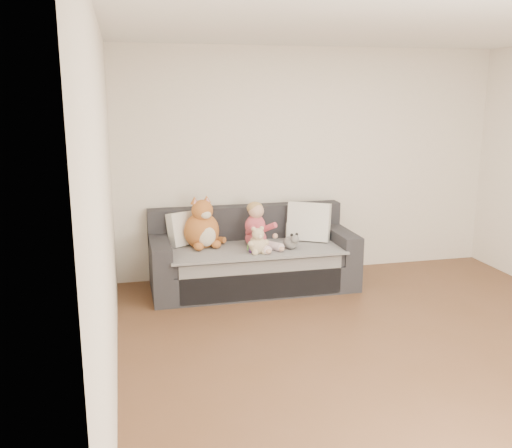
% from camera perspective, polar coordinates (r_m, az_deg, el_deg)
% --- Properties ---
extents(room_shell, '(5.00, 5.00, 5.00)m').
position_cam_1_polar(room_shell, '(4.79, 13.37, 3.08)').
color(room_shell, brown).
rests_on(room_shell, ground).
extents(sofa, '(2.20, 0.94, 0.85)m').
position_cam_1_polar(sofa, '(6.27, -0.40, -3.54)').
color(sofa, '#25252A').
rests_on(sofa, ground).
extents(cushion_left, '(0.43, 0.36, 0.38)m').
position_cam_1_polar(cushion_left, '(6.25, -7.08, -0.40)').
color(cushion_left, silver).
rests_on(cushion_left, sofa).
extents(cushion_right_back, '(0.45, 0.31, 0.39)m').
position_cam_1_polar(cushion_right_back, '(6.54, 4.84, 0.29)').
color(cushion_right_back, silver).
rests_on(cushion_right_back, sofa).
extents(cushion_right_front, '(0.51, 0.42, 0.44)m').
position_cam_1_polar(cushion_right_front, '(6.40, 5.31, 0.24)').
color(cushion_right_front, silver).
rests_on(cushion_right_front, sofa).
extents(toddler, '(0.36, 0.50, 0.50)m').
position_cam_1_polar(toddler, '(6.10, 0.15, -0.41)').
color(toddler, '#C6464A').
rests_on(toddler, sofa).
extents(plush_cat, '(0.47, 0.45, 0.58)m').
position_cam_1_polar(plush_cat, '(6.13, -5.38, -0.36)').
color(plush_cat, '#A66E24').
rests_on(plush_cat, sofa).
extents(teddy_bear, '(0.23, 0.17, 0.29)m').
position_cam_1_polar(teddy_bear, '(5.87, 0.20, -1.87)').
color(teddy_bear, beige).
rests_on(teddy_bear, sofa).
extents(plush_cow, '(0.15, 0.23, 0.19)m').
position_cam_1_polar(plush_cow, '(6.06, 3.55, -1.79)').
color(plush_cow, white).
rests_on(plush_cow, sofa).
extents(sippy_cup, '(0.11, 0.07, 0.12)m').
position_cam_1_polar(sippy_cup, '(5.92, -0.39, -2.27)').
color(sippy_cup, '#6B3A9F').
rests_on(sippy_cup, sofa).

